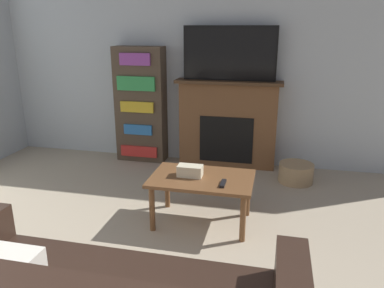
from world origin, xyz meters
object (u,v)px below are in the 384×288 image
(coffee_table, at_px, (202,183))
(storage_basket, at_px, (296,173))
(tv, at_px, (229,53))
(bookshelf, at_px, (141,105))
(fireplace, at_px, (228,124))

(coffee_table, relative_size, storage_basket, 2.32)
(tv, bearing_deg, storage_basket, -22.70)
(bookshelf, bearing_deg, coffee_table, -53.50)
(tv, distance_m, coffee_table, 1.84)
(fireplace, xyz_separation_m, tv, (0.00, -0.02, 0.86))
(coffee_table, distance_m, bookshelf, 1.93)
(fireplace, height_order, storage_basket, fireplace)
(coffee_table, bearing_deg, fireplace, 89.36)
(fireplace, relative_size, coffee_table, 1.44)
(fireplace, height_order, coffee_table, fireplace)
(tv, xyz_separation_m, storage_basket, (0.86, -0.36, -1.31))
(coffee_table, xyz_separation_m, bookshelf, (-1.13, 1.52, 0.36))
(fireplace, xyz_separation_m, coffee_table, (-0.02, -1.55, -0.17))
(storage_basket, bearing_deg, bookshelf, 169.92)
(bookshelf, height_order, storage_basket, bookshelf)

